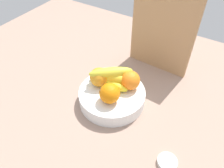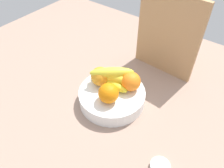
# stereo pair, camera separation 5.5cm
# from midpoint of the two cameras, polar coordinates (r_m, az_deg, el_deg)

# --- Properties ---
(ground_plane) EXTENTS (1.80, 1.40, 0.03)m
(ground_plane) POSITION_cam_midpoint_polar(r_m,az_deg,el_deg) (0.90, 1.20, -6.07)
(ground_plane) COLOR gray
(fruit_bowl) EXTENTS (0.26, 0.26, 0.06)m
(fruit_bowl) POSITION_cam_midpoint_polar(r_m,az_deg,el_deg) (0.88, 1.80, -3.25)
(fruit_bowl) COLOR white
(fruit_bowl) RESTS_ON ground_plane
(orange_front_left) EXTENTS (0.08, 0.08, 0.08)m
(orange_front_left) POSITION_cam_midpoint_polar(r_m,az_deg,el_deg) (0.80, 1.07, -2.46)
(orange_front_left) COLOR orange
(orange_front_left) RESTS_ON fruit_bowl
(orange_front_right) EXTENTS (0.08, 0.08, 0.08)m
(orange_front_right) POSITION_cam_midpoint_polar(r_m,az_deg,el_deg) (0.85, 6.74, 0.60)
(orange_front_right) COLOR orange
(orange_front_right) RESTS_ON fruit_bowl
(orange_center) EXTENTS (0.08, 0.08, 0.08)m
(orange_center) POSITION_cam_midpoint_polar(r_m,az_deg,el_deg) (0.87, -1.20, 1.94)
(orange_center) COLOR orange
(orange_center) RESTS_ON fruit_bowl
(banana_bunch) EXTENTS (0.18, 0.14, 0.08)m
(banana_bunch) POSITION_cam_midpoint_polar(r_m,az_deg,el_deg) (0.86, 1.51, 1.67)
(banana_bunch) COLOR yellow
(banana_bunch) RESTS_ON fruit_bowl
(cutting_board) EXTENTS (0.28, 0.03, 0.36)m
(cutting_board) POSITION_cam_midpoint_polar(r_m,az_deg,el_deg) (0.98, 15.72, 11.94)
(cutting_board) COLOR tan
(cutting_board) RESTS_ON ground_plane
(jar_lid) EXTENTS (0.06, 0.06, 0.02)m
(jar_lid) POSITION_cam_midpoint_polar(r_m,az_deg,el_deg) (0.76, 14.45, -20.02)
(jar_lid) COLOR white
(jar_lid) RESTS_ON ground_plane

